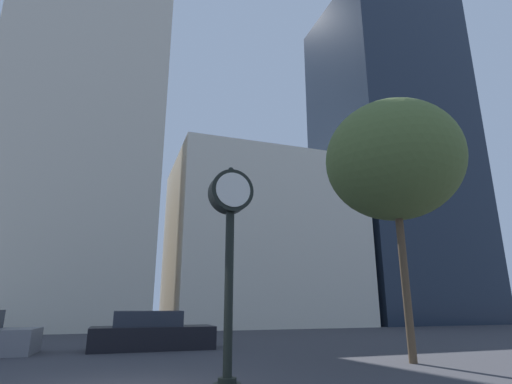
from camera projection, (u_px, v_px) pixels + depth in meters
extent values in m
cube|color=beige|center=(92.00, 97.00, 33.03)|extent=(11.07, 12.00, 36.44)
cube|color=beige|center=(259.00, 243.00, 34.54)|extent=(14.97, 12.00, 13.57)
cube|color=#1E2838|center=(390.00, 155.00, 41.86)|extent=(13.02, 12.00, 33.56)
cylinder|color=black|center=(227.00, 380.00, 8.05)|extent=(0.38, 0.38, 0.10)
cylinder|color=black|center=(229.00, 291.00, 8.52)|extent=(0.19, 0.19, 3.41)
cylinder|color=black|center=(231.00, 192.00, 9.12)|extent=(0.97, 0.44, 0.97)
cylinder|color=white|center=(233.00, 190.00, 8.91)|extent=(0.79, 0.02, 0.79)
cylinder|color=white|center=(228.00, 195.00, 9.33)|extent=(0.79, 0.02, 0.79)
sphere|color=black|center=(231.00, 170.00, 9.27)|extent=(0.12, 0.12, 0.12)
cube|color=black|center=(153.00, 338.00, 15.16)|extent=(4.57, 1.75, 0.84)
cube|color=#232833|center=(148.00, 319.00, 15.28)|extent=(2.52, 1.54, 0.57)
cylinder|color=brown|center=(405.00, 277.00, 12.21)|extent=(0.24, 0.24, 4.92)
ellipsoid|color=#516633|center=(393.00, 160.00, 13.24)|extent=(4.43, 4.43, 3.99)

